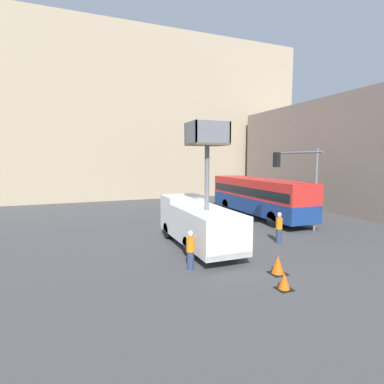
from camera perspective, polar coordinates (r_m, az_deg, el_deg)
ground_plane at (r=18.28m, az=4.51°, el=-9.31°), size 120.00×120.00×0.00m
building_backdrop_far at (r=42.13m, az=-11.05°, el=13.56°), size 44.00×10.00×20.67m
building_backdrop_side at (r=34.00m, az=30.62°, el=6.10°), size 10.00×28.00×10.64m
utility_truck at (r=16.66m, az=1.13°, el=-5.43°), size 2.34×7.19×6.74m
city_bus at (r=25.84m, az=12.56°, el=-0.50°), size 2.62×11.48×3.26m
traffic_light_pole at (r=20.74m, az=20.21°, el=2.97°), size 3.90×3.65×5.62m
road_worker_near_truck at (r=13.58m, az=-0.29°, el=-10.99°), size 0.38×0.38×1.76m
road_worker_directing at (r=18.35m, az=16.24°, el=-6.55°), size 0.38×0.38×1.82m
traffic_cone_near_truck at (r=12.29m, az=17.16°, el=-15.98°), size 0.57×0.57×0.65m
traffic_cone_mid_road at (r=13.71m, az=16.05°, el=-13.26°), size 0.69×0.69×0.79m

